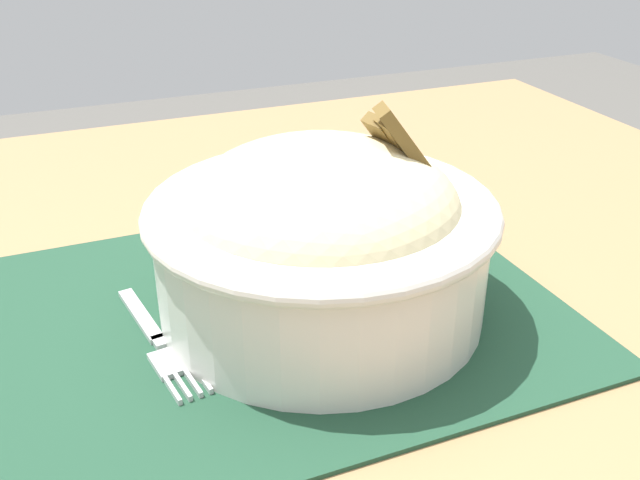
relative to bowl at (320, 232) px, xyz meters
name	(u,v)px	position (x,y,z in m)	size (l,w,h in m)	color
table	(240,418)	(0.06, 0.00, -0.13)	(1.06, 0.90, 0.71)	#99754C
placemat	(251,317)	(0.05, -0.01, -0.06)	(0.40, 0.29, 0.00)	#1E422D
bowl	(320,232)	(0.00, 0.00, 0.00)	(0.22, 0.22, 0.14)	silver
fork	(160,344)	(0.11, 0.01, -0.05)	(0.03, 0.13, 0.00)	#BCBCBC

